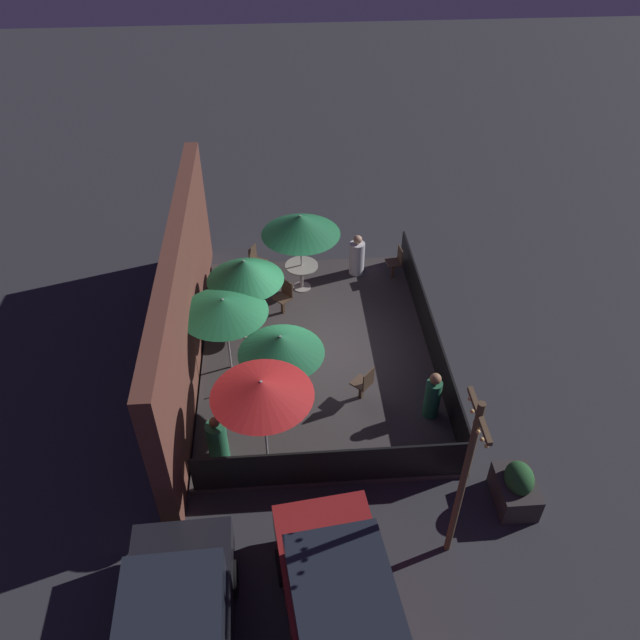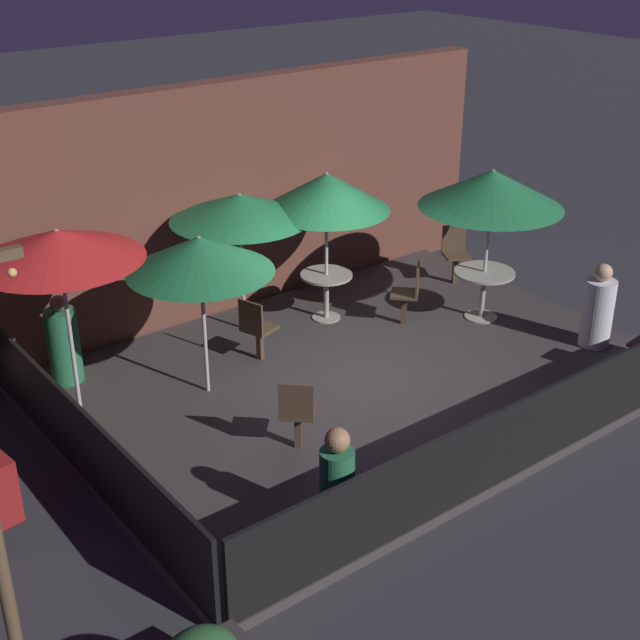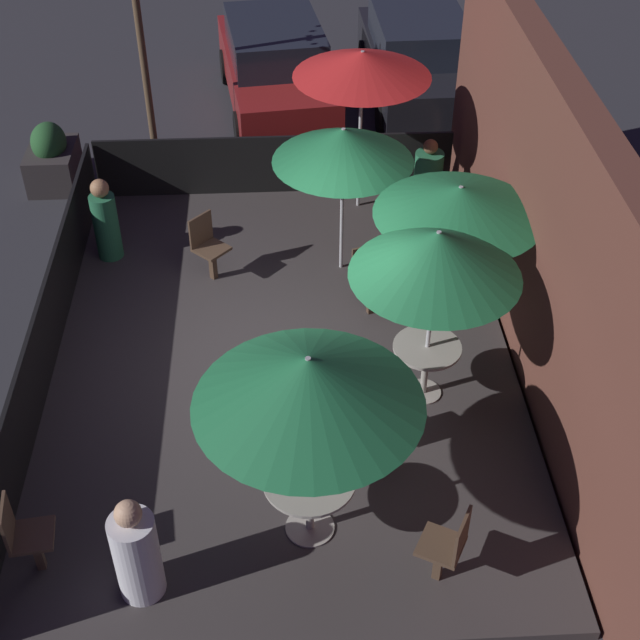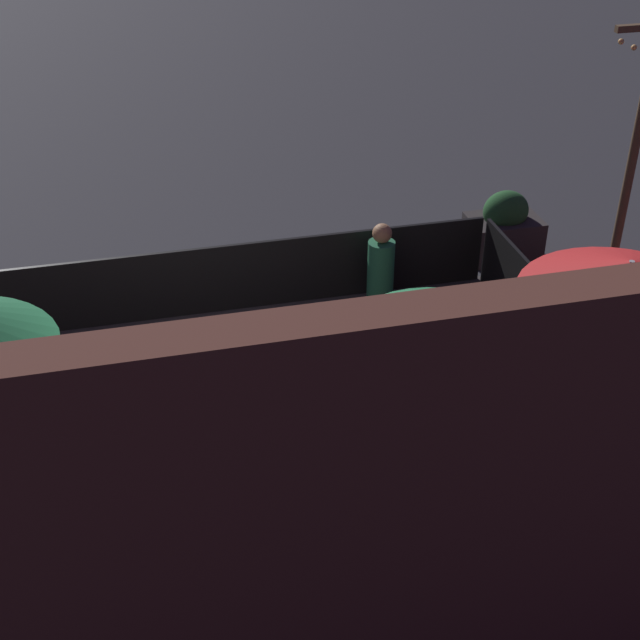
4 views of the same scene
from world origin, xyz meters
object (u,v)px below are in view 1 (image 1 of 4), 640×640
Objects in this scene: patio_umbrella_2 at (262,389)px; patio_chair_2 at (257,260)px; patio_umbrella_3 at (281,345)px; dining_table_1 at (249,317)px; patio_chair_0 at (396,261)px; patio_chair_4 at (270,361)px; patio_umbrella_4 at (223,306)px; patio_chair_3 at (284,296)px; patio_chair_1 at (364,383)px; planter_box at (516,487)px; dining_table_0 at (302,270)px; patio_umbrella_0 at (301,225)px; patron_1 at (433,396)px; parked_car_0 at (344,620)px; patio_umbrella_1 at (245,270)px; light_post at (464,476)px; patron_2 at (357,257)px; patron_0 at (217,441)px.

patio_chair_2 is at bearing 2.01° from patio_umbrella_2.
dining_table_1 is (2.57, 0.78, -1.33)m from patio_umbrella_3.
patio_umbrella_2 reaches higher than patio_umbrella_3.
dining_table_1 is 4.66m from patio_chair_0.
patio_chair_0 is 1.01× the size of patio_chair_4.
patio_umbrella_4 is 2.20× the size of patio_chair_3.
patio_chair_4 is at bearing 21.18° from patio_chair_1.
patio_umbrella_2 is 2.61× the size of patio_chair_0.
dining_table_0 is at bearing 27.83° from planter_box.
patio_umbrella_0 is 6.13m from patio_umbrella_2.
patron_1 reaches higher than planter_box.
dining_table_0 is (6.05, -1.01, -1.68)m from patio_umbrella_2.
patio_umbrella_0 reaches higher than patio_chair_4.
patio_chair_1 is at bearing -133.36° from dining_table_1.
patio_chair_2 is at bearing 61.86° from dining_table_0.
patio_umbrella_1 is at bearing 4.77° from parked_car_0.
patio_umbrella_4 is at bearing 39.70° from light_post.
patio_umbrella_3 is 3.69m from patio_chair_3.
patio_umbrella_1 is at bearing 153.92° from patron_1.
patio_umbrella_2 reaches higher than patron_2.
dining_table_0 is 0.97× the size of patio_chair_1.
patron_0 is 1.00× the size of patron_1.
patio_umbrella_3 is 2.25× the size of patio_chair_0.
patio_umbrella_4 is 3.58m from patio_chair_1.
patio_chair_3 is at bearing 16.20° from patio_chair_0.
dining_table_0 is at bearing -151.59° from patron_0.
patio_chair_1 is 5.38m from parked_car_0.
patio_umbrella_3 is 1.72× the size of patron_2.
patio_chair_4 is (-4.15, -0.32, -0.01)m from patio_chair_2.
planter_box is at bearing -29.16° from patio_chair_2.
patio_umbrella_2 reaches higher than patron_1.
patio_umbrella_3 is 3.00m from dining_table_1.
planter_box reaches higher than dining_table_1.
light_post reaches higher than patio_umbrella_0.
patron_0 is (-3.89, 0.59, -1.46)m from patio_umbrella_1.
patron_1 is at bearing -112.23° from patio_umbrella_4.
planter_box is at bearing 124.09° from patron_0.
patio_umbrella_1 is 7.20m from light_post.
patron_2 reaches higher than patio_chair_0.
patio_umbrella_0 is 1.11× the size of patio_umbrella_4.
patio_umbrella_2 is 0.62× the size of light_post.
patio_chair_3 reaches higher than patio_chair_4.
patio_chair_0 reaches higher than dining_table_1.
patio_umbrella_3 is 5.71m from patron_2.
patio_chair_0 is 1.00× the size of patio_chair_3.
patio_umbrella_2 is at bearing 81.29° from patio_chair_1.
patio_chair_0 is at bearing 99.96° from patron_1.
patio_chair_1 is 1.54m from patron_1.
patio_umbrella_0 is at bearing -0.00° from patio_chair_0.
patio_umbrella_0 reaches higher than patio_chair_3.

